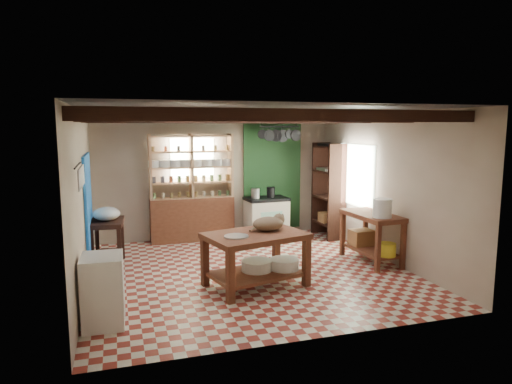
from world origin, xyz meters
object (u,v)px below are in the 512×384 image
object	(u,v)px
right_counter	(371,238)
prep_table	(108,243)
work_table	(256,260)
stove	(266,217)
white_cabinet	(103,290)
cat	(268,224)

from	to	relation	value
right_counter	prep_table	bearing A→B (deg)	162.01
work_table	prep_table	bearing A→B (deg)	126.32
stove	right_counter	bearing A→B (deg)	-66.83
prep_table	right_counter	bearing A→B (deg)	-9.97
right_counter	white_cabinet	bearing A→B (deg)	-166.63
white_cabinet	stove	bearing A→B (deg)	50.15
work_table	right_counter	bearing A→B (deg)	-0.20
stove	white_cabinet	world-z (taller)	stove
prep_table	work_table	bearing A→B (deg)	-34.61
stove	cat	size ratio (longest dim) A/B	1.86
cat	white_cabinet	bearing A→B (deg)	175.59
stove	cat	world-z (taller)	cat
prep_table	white_cabinet	bearing A→B (deg)	-85.62
white_cabinet	right_counter	size ratio (longest dim) A/B	0.70
right_counter	cat	xyz separation A→B (m)	(-2.05, -0.46, 0.47)
stove	cat	bearing A→B (deg)	-112.19
cat	right_counter	bearing A→B (deg)	-11.59
work_table	white_cabinet	xyz separation A→B (m)	(-2.12, -0.74, 0.02)
work_table	white_cabinet	distance (m)	2.24
stove	prep_table	bearing A→B (deg)	-165.38
prep_table	cat	bearing A→B (deg)	-29.94
right_counter	stove	bearing A→B (deg)	114.29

